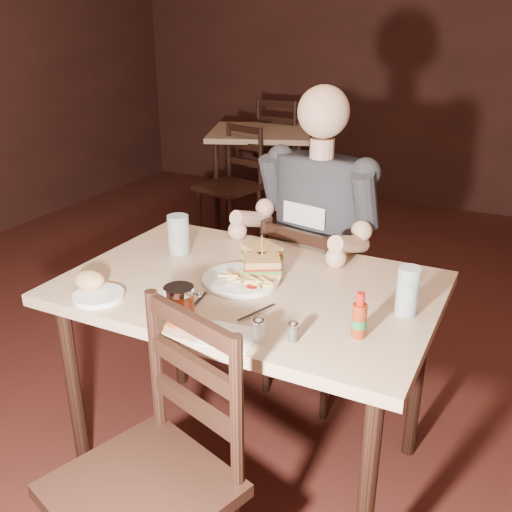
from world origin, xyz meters
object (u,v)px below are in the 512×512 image
at_px(dinner_plate, 241,281).
at_px(glass_right, 408,291).
at_px(bg_table, 260,141).
at_px(glass_left, 179,235).
at_px(chair_far, 316,308).
at_px(bg_chair_far, 287,152).
at_px(hot_sauce, 360,315).
at_px(diner, 314,206).
at_px(bg_chair_near, 229,186).
at_px(syrup_dispenser, 180,305).
at_px(chair_near, 141,489).
at_px(main_table, 250,303).
at_px(side_plate, 98,297).

relative_size(dinner_plate, glass_right, 1.67).
xyz_separation_m(bg_table, glass_left, (0.88, -2.53, 0.16)).
bearing_deg(chair_far, bg_chair_far, -51.82).
bearing_deg(hot_sauce, diner, 119.98).
height_order(chair_far, bg_chair_near, bg_chair_near).
xyz_separation_m(diner, syrup_dispenser, (-0.09, -0.85, -0.07)).
relative_size(chair_far, chair_near, 0.92).
bearing_deg(bg_table, bg_chair_far, 90.00).
distance_m(chair_near, bg_chair_near, 3.04).
xyz_separation_m(bg_table, dinner_plate, (1.22, -2.66, 0.10)).
relative_size(bg_chair_far, bg_chair_near, 1.12).
xyz_separation_m(bg_chair_near, glass_right, (1.77, -2.09, 0.41)).
xyz_separation_m(main_table, chair_far, (0.04, 0.57, -0.27)).
relative_size(main_table, bg_chair_near, 1.43).
xyz_separation_m(diner, hot_sauce, (0.40, -0.70, -0.06)).
bearing_deg(chair_near, glass_right, 71.72).
xyz_separation_m(bg_chair_far, hot_sauce, (1.68, -3.38, 0.35)).
bearing_deg(hot_sauce, glass_right, 65.18).
relative_size(diner, dinner_plate, 3.66).
distance_m(chair_near, side_plate, 0.62).
relative_size(chair_far, hot_sauce, 6.17).
height_order(chair_near, diner, diner).
bearing_deg(chair_far, syrup_dispenser, 95.84).
height_order(diner, dinner_plate, diner).
xyz_separation_m(chair_far, side_plate, (-0.42, -0.89, 0.36)).
bearing_deg(bg_table, chair_near, -69.17).
height_order(bg_chair_near, side_plate, bg_chair_near).
distance_m(chair_near, diner, 1.27).
bearing_deg(main_table, chair_far, 85.87).
height_order(main_table, hot_sauce, hot_sauce).
height_order(chair_far, glass_left, glass_left).
relative_size(chair_near, side_plate, 5.72).
height_order(bg_table, side_plate, side_plate).
height_order(diner, syrup_dispenser, diner).
bearing_deg(glass_right, glass_left, 172.90).
bearing_deg(main_table, chair_near, -88.57).
distance_m(chair_far, side_plate, 1.04).
distance_m(bg_chair_near, dinner_plate, 2.46).
distance_m(bg_table, glass_left, 2.68).
distance_m(bg_table, bg_chair_far, 0.58).
relative_size(chair_far, bg_chair_near, 0.96).
xyz_separation_m(chair_near, hot_sauce, (0.42, 0.48, 0.38)).
bearing_deg(side_plate, dinner_plate, 41.08).
bearing_deg(bg_table, glass_left, -70.77).
bearing_deg(dinner_plate, bg_table, 114.62).
height_order(dinner_plate, glass_left, glass_left).
bearing_deg(syrup_dispenser, bg_table, 112.03).
bearing_deg(bg_chair_near, bg_chair_far, 104.36).
xyz_separation_m(chair_far, chair_near, (-0.02, -1.23, 0.04)).
height_order(chair_far, glass_right, glass_right).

